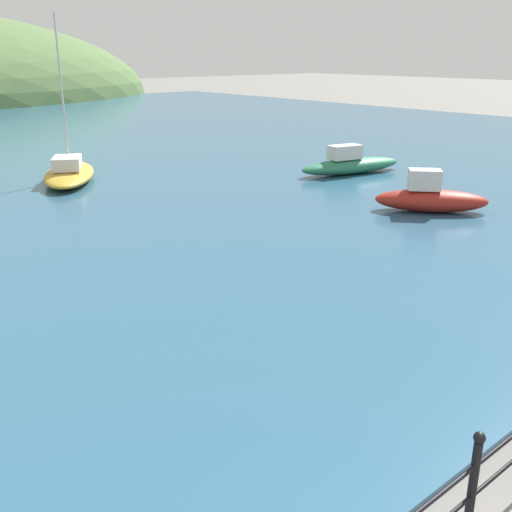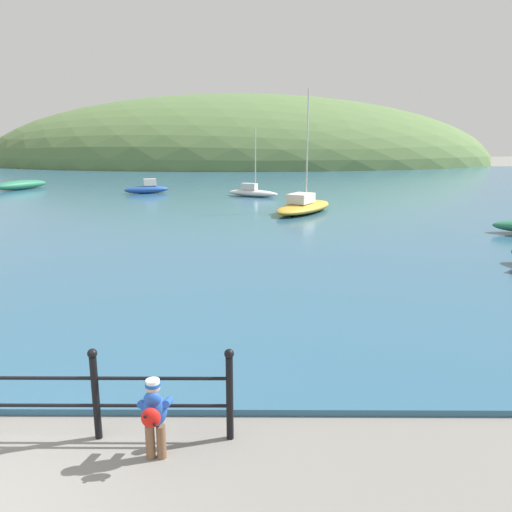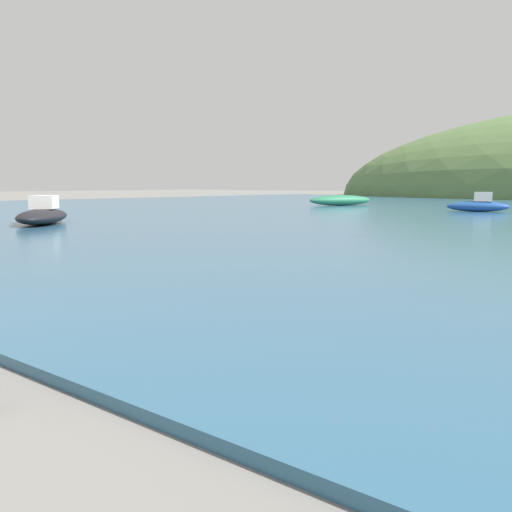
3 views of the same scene
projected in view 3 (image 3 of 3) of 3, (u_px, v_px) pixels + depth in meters
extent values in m
ellipsoid|color=#287551|center=(340.00, 200.00, 37.36)|extent=(2.90, 4.23, 0.65)
ellipsoid|color=black|center=(42.00, 217.00, 20.42)|extent=(3.93, 3.80, 0.51)
cube|color=silver|center=(44.00, 202.00, 20.66)|extent=(1.36, 1.34, 0.46)
ellipsoid|color=#1E4793|center=(478.00, 207.00, 29.25)|extent=(2.97, 1.86, 0.51)
cube|color=silver|center=(483.00, 197.00, 29.12)|extent=(0.91, 0.71, 0.46)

